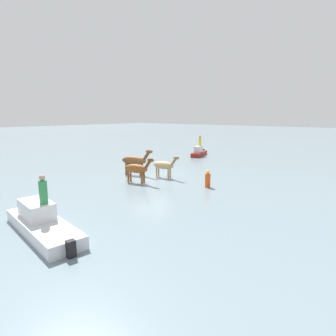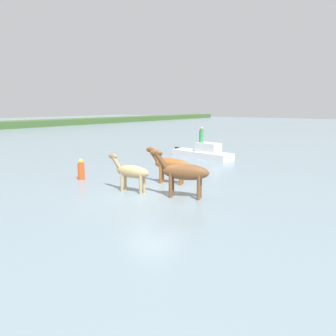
{
  "view_description": "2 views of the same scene",
  "coord_description": "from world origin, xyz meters",
  "px_view_note": "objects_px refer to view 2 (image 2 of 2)",
  "views": [
    {
      "loc": [
        15.44,
        14.16,
        4.72
      ],
      "look_at": [
        -0.84,
        0.93,
        0.67
      ],
      "focal_mm": 29.77,
      "sensor_mm": 36.0,
      "label": 1
    },
    {
      "loc": [
        -11.16,
        -9.19,
        3.94
      ],
      "look_at": [
        0.55,
        -0.49,
        1.16
      ],
      "focal_mm": 34.92,
      "sensor_mm": 36.0,
      "label": 2
    }
  ],
  "objects_px": {
    "boat_skiff_near": "(203,154)",
    "buoy_channel_marker": "(81,170)",
    "horse_chestnut_trailing": "(183,172)",
    "person_spotter_bow": "(201,135)",
    "horse_lead": "(170,164)",
    "horse_gray_outer": "(131,172)"
  },
  "relations": [
    {
      "from": "horse_chestnut_trailing",
      "to": "buoy_channel_marker",
      "type": "relative_size",
      "value": 2.31
    },
    {
      "from": "horse_chestnut_trailing",
      "to": "boat_skiff_near",
      "type": "xyz_separation_m",
      "value": [
        10.11,
        4.99,
        -0.82
      ]
    },
    {
      "from": "horse_gray_outer",
      "to": "boat_skiff_near",
      "type": "distance_m",
      "value": 11.06
    },
    {
      "from": "horse_chestnut_trailing",
      "to": "horse_gray_outer",
      "type": "xyz_separation_m",
      "value": [
        -0.63,
        2.47,
        -0.18
      ]
    },
    {
      "from": "boat_skiff_near",
      "to": "horse_chestnut_trailing",
      "type": "bearing_deg",
      "value": -55.62
    },
    {
      "from": "boat_skiff_near",
      "to": "horse_lead",
      "type": "bearing_deg",
      "value": -62.25
    },
    {
      "from": "horse_gray_outer",
      "to": "boat_skiff_near",
      "type": "relative_size",
      "value": 0.42
    },
    {
      "from": "horse_chestnut_trailing",
      "to": "person_spotter_bow",
      "type": "relative_size",
      "value": 2.21
    },
    {
      "from": "boat_skiff_near",
      "to": "person_spotter_bow",
      "type": "relative_size",
      "value": 4.5
    },
    {
      "from": "horse_chestnut_trailing",
      "to": "horse_lead",
      "type": "bearing_deg",
      "value": -60.9
    },
    {
      "from": "horse_lead",
      "to": "person_spotter_bow",
      "type": "bearing_deg",
      "value": -83.34
    },
    {
      "from": "horse_gray_outer",
      "to": "boat_skiff_near",
      "type": "bearing_deg",
      "value": -84.61
    },
    {
      "from": "horse_gray_outer",
      "to": "buoy_channel_marker",
      "type": "relative_size",
      "value": 1.97
    },
    {
      "from": "horse_gray_outer",
      "to": "horse_chestnut_trailing",
      "type": "bearing_deg",
      "value": -173.43
    },
    {
      "from": "horse_chestnut_trailing",
      "to": "person_spotter_bow",
      "type": "distance_m",
      "value": 11.21
    },
    {
      "from": "boat_skiff_near",
      "to": "buoy_channel_marker",
      "type": "height_order",
      "value": "boat_skiff_near"
    },
    {
      "from": "horse_lead",
      "to": "horse_chestnut_trailing",
      "type": "distance_m",
      "value": 2.7
    },
    {
      "from": "horse_lead",
      "to": "person_spotter_bow",
      "type": "relative_size",
      "value": 1.98
    },
    {
      "from": "horse_chestnut_trailing",
      "to": "horse_gray_outer",
      "type": "height_order",
      "value": "horse_chestnut_trailing"
    },
    {
      "from": "horse_lead",
      "to": "boat_skiff_near",
      "type": "height_order",
      "value": "horse_lead"
    },
    {
      "from": "horse_lead",
      "to": "buoy_channel_marker",
      "type": "relative_size",
      "value": 2.07
    },
    {
      "from": "horse_chestnut_trailing",
      "to": "buoy_channel_marker",
      "type": "height_order",
      "value": "horse_chestnut_trailing"
    }
  ]
}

